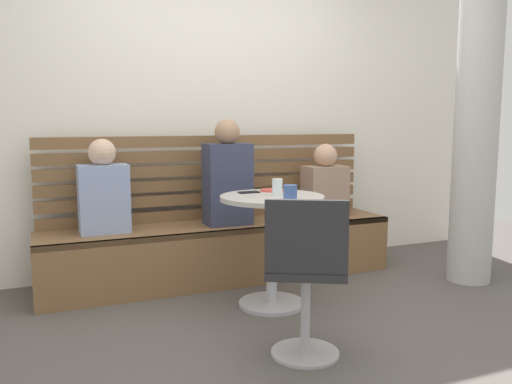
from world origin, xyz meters
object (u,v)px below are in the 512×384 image
Objects in this scene: cafe_table at (272,229)px; phone_on_table at (249,192)px; person_adult at (228,177)px; plate_small at (273,190)px; booth_bench at (222,252)px; person_child_middle at (325,185)px; cup_mug_blue at (290,193)px; cup_water_clear at (277,187)px; white_chair at (306,272)px; person_child_left at (104,191)px.

phone_on_table reaches higher than cafe_table.
person_adult reaches higher than plate_small.
plate_small reaches higher than cafe_table.
person_child_middle is (0.88, -0.03, 0.48)m from booth_bench.
cup_mug_blue is (0.02, -0.23, 0.27)m from cafe_table.
person_child_middle is 5.43× the size of cup_water_clear.
white_chair reaches higher than cup_mug_blue.
person_child_middle is (0.95, 1.45, 0.24)m from white_chair.
booth_bench is 1.01m from person_child_middle.
cafe_table is 0.28m from cup_water_clear.
white_chair is 1.49m from person_adult.
cafe_table is at bearing -80.26° from booth_bench.
white_chair is 1.08m from plate_small.
cup_water_clear is at bearing -106.47° from plate_small.
person_adult is at bearing -4.00° from person_child_left.
person_child_left is 1.37m from cup_mug_blue.
person_adult is 0.48m from plate_small.
white_chair is at bearing -102.52° from cafe_table.
cafe_table is 1.24× the size of person_child_middle.
person_adult is 0.66m from cup_water_clear.
person_child_left is 5.99× the size of cup_water_clear.
person_adult reaches higher than cup_water_clear.
cup_water_clear is at bearing 85.11° from cup_mug_blue.
person_child_left is 1.19m from plate_small.
plate_small is at bearing 74.74° from white_chair.
phone_on_table is at bearing 124.20° from cup_water_clear.
plate_small is (0.28, 1.01, 0.28)m from white_chair.
cup_mug_blue is at bearing -94.89° from cup_water_clear.
phone_on_table is (-0.09, 0.18, 0.23)m from cafe_table.
booth_bench is 0.72m from phone_on_table.
plate_small is (0.10, 0.20, 0.23)m from cafe_table.
cafe_table is at bearing -83.35° from person_adult.
cafe_table is 0.30m from phone_on_table.
phone_on_table is at bearing -173.22° from plate_small.
cup_water_clear reaches higher than cup_mug_blue.
white_chair is at bearing -104.95° from cup_water_clear.
cup_water_clear is (0.21, 0.80, 0.33)m from white_chair.
person_child_middle is at bearing 39.86° from cafe_table.
person_child_left is 1.24m from cup_water_clear.
person_adult is 0.88m from cup_mug_blue.
white_chair is 1.75m from person_child_middle.
white_chair is 1.03m from phone_on_table.
white_chair is 1.07× the size of person_adult.
cup_water_clear is (0.04, -0.00, 0.28)m from cafe_table.
person_adult is 4.67× the size of plate_small.
booth_bench is at bearing 98.24° from cup_mug_blue.
cup_mug_blue is (-0.75, -0.87, 0.09)m from person_child_middle.
person_child_left is at bearing 154.85° from plate_small.
person_child_middle reaches higher than plate_small.
cup_mug_blue is (0.19, 0.57, 0.32)m from white_chair.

